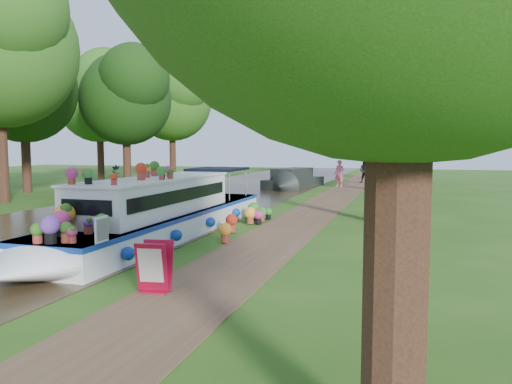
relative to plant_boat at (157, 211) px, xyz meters
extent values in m
plane|color=#274F13|center=(2.25, 2.74, -0.85)|extent=(100.00, 100.00, 0.00)
cube|color=#2E2514|center=(-3.75, 2.74, -0.84)|extent=(10.00, 100.00, 0.02)
cube|color=brown|center=(3.45, 2.74, -0.84)|extent=(2.20, 100.00, 0.03)
cube|color=white|center=(0.00, 0.85, -0.46)|extent=(2.20, 12.00, 0.75)
cube|color=#103797|center=(0.00, 0.85, -0.14)|extent=(2.24, 12.04, 0.12)
cube|color=white|center=(0.00, 0.05, 0.44)|extent=(1.80, 7.00, 1.05)
cube|color=white|center=(0.00, 0.05, 1.00)|extent=(1.90, 7.10, 0.06)
cube|color=black|center=(0.91, 0.05, 0.52)|extent=(0.03, 6.40, 0.38)
cube|color=black|center=(-0.91, 0.05, 0.52)|extent=(0.03, 6.40, 0.38)
cube|color=black|center=(0.00, 5.15, 1.07)|extent=(1.90, 2.40, 0.10)
cube|color=white|center=(1.15, -4.55, 0.22)|extent=(0.04, 0.45, 0.55)
imported|color=#255516|center=(-0.53, -1.34, 1.25)|extent=(0.27, 0.27, 0.44)
imported|color=#255516|center=(0.42, -0.40, 1.21)|extent=(0.26, 0.26, 0.36)
cylinder|color=black|center=(6.05, 5.74, 1.42)|extent=(0.56, 0.56, 4.55)
sphere|color=black|center=(6.05, 5.74, 5.38)|extent=(4.80, 4.80, 4.80)
sphere|color=black|center=(7.01, 5.02, 6.34)|extent=(3.60, 3.60, 3.60)
sphere|color=black|center=(5.21, 6.58, 6.10)|extent=(3.84, 3.84, 3.84)
cylinder|color=black|center=(6.75, 17.74, 1.07)|extent=(0.56, 0.56, 3.85)
sphere|color=#255516|center=(6.75, 17.74, 5.10)|extent=(6.00, 6.00, 6.00)
sphere|color=#255516|center=(7.95, 16.84, 6.30)|extent=(4.50, 4.50, 4.50)
sphere|color=#255516|center=(5.70, 18.79, 6.00)|extent=(4.80, 4.80, 4.80)
cylinder|color=black|center=(6.25, 28.74, 1.25)|extent=(0.56, 0.56, 4.20)
sphere|color=black|center=(6.25, 28.74, 5.66)|extent=(6.60, 6.60, 6.60)
sphere|color=black|center=(7.57, 27.75, 6.98)|extent=(4.95, 4.95, 4.95)
sphere|color=black|center=(5.09, 29.89, 6.65)|extent=(5.28, 5.28, 5.28)
cylinder|color=black|center=(7.25, -9.26, 0.90)|extent=(0.56, 0.56, 3.50)
cylinder|color=black|center=(-12.25, 6.74, 1.60)|extent=(0.56, 0.56, 4.90)
sphere|color=#255516|center=(-10.69, 5.57, 8.34)|extent=(5.85, 5.85, 5.85)
cylinder|color=black|center=(-11.25, 16.74, 1.07)|extent=(0.56, 0.56, 3.85)
sphere|color=black|center=(-11.25, 16.74, 5.17)|extent=(6.20, 6.20, 6.20)
sphere|color=black|center=(-10.01, 15.81, 6.41)|extent=(4.65, 4.65, 4.65)
sphere|color=black|center=(-12.34, 17.82, 6.10)|extent=(4.96, 4.96, 4.96)
cylinder|color=black|center=(-12.75, 26.74, 1.34)|extent=(0.56, 0.56, 4.38)
sphere|color=#255516|center=(-12.75, 26.74, 5.97)|extent=(7.00, 7.00, 7.00)
sphere|color=#255516|center=(-11.35, 25.69, 7.37)|extent=(5.25, 5.25, 5.25)
sphere|color=#255516|center=(-13.98, 27.96, 7.02)|extent=(5.60, 5.60, 5.60)
cylinder|color=black|center=(-15.25, 11.74, 1.16)|extent=(0.56, 0.56, 4.02)
sphere|color=black|center=(-15.25, 11.74, 5.41)|extent=(6.40, 6.40, 6.40)
sphere|color=black|center=(-13.97, 10.78, 6.69)|extent=(4.80, 4.80, 4.80)
sphere|color=black|center=(-16.37, 12.86, 6.37)|extent=(5.12, 5.12, 5.12)
cylinder|color=black|center=(-16.75, 21.74, 1.25)|extent=(0.56, 0.56, 4.20)
sphere|color=#255516|center=(-16.75, 21.74, 5.73)|extent=(6.80, 6.80, 6.80)
sphere|color=#255516|center=(-15.39, 20.72, 7.09)|extent=(5.10, 5.10, 5.10)
sphere|color=#255516|center=(-17.94, 22.93, 6.75)|extent=(5.44, 5.44, 5.44)
cube|color=black|center=(-0.27, 20.32, -0.52)|extent=(3.27, 6.46, 0.62)
cube|color=black|center=(-0.27, 19.80, 0.15)|extent=(2.30, 3.85, 0.72)
cube|color=#AB0C2C|center=(2.70, -5.12, -0.81)|extent=(0.60, 0.52, 0.03)
cube|color=#AB0C2C|center=(2.70, -5.23, -0.33)|extent=(0.64, 0.34, 0.97)
cube|color=#AB0C2C|center=(2.70, -5.00, -0.33)|extent=(0.64, 0.34, 0.97)
cube|color=white|center=(2.70, -5.27, -0.28)|extent=(0.49, 0.24, 0.67)
imported|color=#D35685|center=(2.75, 21.22, 0.12)|extent=(0.80, 0.66, 1.88)
imported|color=black|center=(4.15, 25.47, 0.12)|extent=(1.07, 0.92, 1.88)
imported|color=#306A1F|center=(1.65, 4.00, -0.65)|extent=(0.44, 0.42, 0.40)
camera|label=1|loc=(7.33, -13.56, 1.96)|focal=35.00mm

